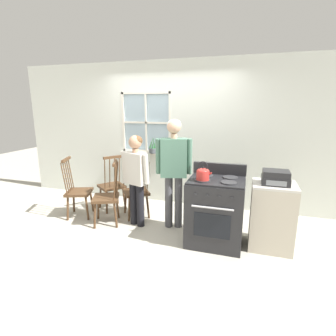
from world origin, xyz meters
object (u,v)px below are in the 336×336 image
(chair_near_wall, at_px, (78,191))
(person_teen_center, at_px, (174,163))
(potted_plant, at_px, (153,149))
(chair_center_cluster, at_px, (112,186))
(side_counter, at_px, (272,216))
(person_elderly_left, at_px, (136,172))
(kettle, at_px, (203,173))
(stove, at_px, (215,211))
(stereo, at_px, (276,178))
(chair_by_window, at_px, (137,191))
(chair_near_stove, at_px, (107,197))

(chair_near_wall, distance_m, person_teen_center, 1.79)
(chair_near_wall, height_order, potted_plant, potted_plant)
(chair_center_cluster, relative_size, side_counter, 1.15)
(person_elderly_left, bearing_deg, person_teen_center, 29.36)
(chair_near_wall, distance_m, kettle, 2.31)
(person_teen_center, xyz_separation_m, potted_plant, (-0.71, 0.99, 0.04))
(person_teen_center, bearing_deg, stove, -38.48)
(chair_center_cluster, relative_size, stereo, 3.04)
(chair_center_cluster, height_order, person_elderly_left, person_elderly_left)
(person_elderly_left, distance_m, potted_plant, 1.13)
(chair_near_wall, distance_m, potted_plant, 1.59)
(person_elderly_left, relative_size, potted_plant, 4.59)
(person_teen_center, xyz_separation_m, kettle, (0.52, -0.43, -0.01))
(chair_near_wall, distance_m, chair_center_cluster, 0.62)
(person_elderly_left, height_order, person_teen_center, person_teen_center)
(person_elderly_left, bearing_deg, chair_by_window, 130.86)
(chair_center_cluster, distance_m, stove, 2.09)
(chair_by_window, xyz_separation_m, chair_center_cluster, (-0.57, 0.14, 0.00))
(kettle, bearing_deg, person_elderly_left, 163.64)
(stove, xyz_separation_m, potted_plant, (-1.40, 1.29, 0.60))
(kettle, xyz_separation_m, side_counter, (0.90, 0.23, -0.57))
(side_counter, bearing_deg, stove, -172.30)
(chair_near_wall, relative_size, kettle, 4.18)
(chair_near_stove, bearing_deg, kettle, 58.58)
(chair_center_cluster, xyz_separation_m, potted_plant, (0.58, 0.62, 0.62))
(chair_center_cluster, xyz_separation_m, side_counter, (2.71, -0.57, 0.00))
(chair_center_cluster, height_order, chair_near_stove, same)
(chair_near_stove, distance_m, stove, 1.75)
(side_counter, relative_size, stereo, 2.65)
(stove, distance_m, potted_plant, 1.99)
(potted_plant, bearing_deg, chair_near_wall, -132.26)
(person_elderly_left, height_order, side_counter, person_elderly_left)
(chair_near_stove, relative_size, kettle, 4.18)
(chair_center_cluster, relative_size, potted_plant, 3.27)
(chair_near_stove, bearing_deg, person_elderly_left, 77.21)
(person_teen_center, relative_size, stove, 1.56)
(stove, bearing_deg, chair_near_stove, 176.55)
(chair_by_window, distance_m, chair_center_cluster, 0.59)
(potted_plant, bearing_deg, person_teen_center, -54.37)
(stereo, bearing_deg, kettle, -166.91)
(chair_by_window, bearing_deg, kettle, 24.95)
(person_teen_center, bearing_deg, potted_plant, 110.85)
(chair_by_window, bearing_deg, chair_center_cluster, -141.20)
(chair_by_window, height_order, person_elderly_left, person_elderly_left)
(person_elderly_left, xyz_separation_m, stove, (1.26, -0.19, -0.40))
(kettle, relative_size, potted_plant, 0.78)
(person_elderly_left, relative_size, side_counter, 1.61)
(potted_plant, relative_size, side_counter, 0.35)
(chair_near_stove, height_order, stereo, stereo)
(stove, bearing_deg, potted_plant, 137.25)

